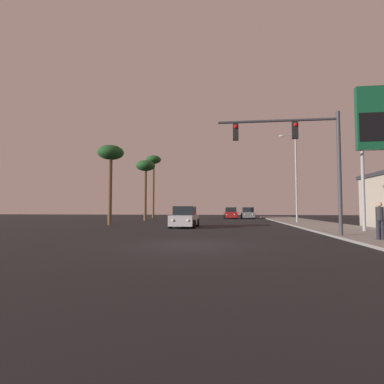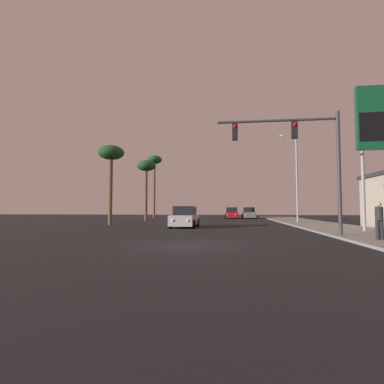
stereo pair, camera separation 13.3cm
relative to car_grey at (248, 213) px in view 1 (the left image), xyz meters
The scene contains 12 objects.
ground_plane 33.68m from the car_grey, 97.77° to the right, with size 120.00×120.00×0.00m, color black.
sidewalk_right 23.89m from the car_grey, 78.04° to the right, with size 5.00×60.00×0.12m.
car_grey is the anchor object (origin of this frame).
car_silver 22.82m from the car_grey, 106.25° to the right, with size 2.04×4.33×1.68m.
car_red 2.56m from the car_grey, behind, with size 2.04×4.34×1.68m.
traffic_light_mast 29.58m from the car_grey, 87.89° to the right, with size 6.38×0.36×6.50m.
street_lamp 15.59m from the car_grey, 75.33° to the right, with size 1.74×0.24×9.00m.
gas_station_sign 27.37m from the car_grey, 76.88° to the right, with size 2.00×0.42×9.00m.
pedestrian_on_sidewalk 31.61m from the car_grey, 83.16° to the right, with size 0.34×0.32×1.67m.
palm_tree_near 24.35m from the car_grey, 125.22° to the right, with size 2.40×2.40×7.33m.
palm_tree_far 16.70m from the car_grey, behind, with size 2.40×2.40×9.96m.
palm_tree_mid 17.16m from the car_grey, 144.61° to the right, with size 2.40×2.40×7.52m.
Camera 1 is at (1.63, -12.24, 1.49)m, focal length 28.00 mm.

